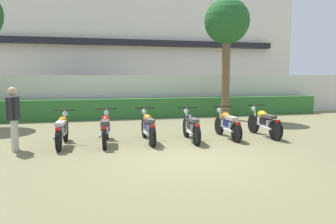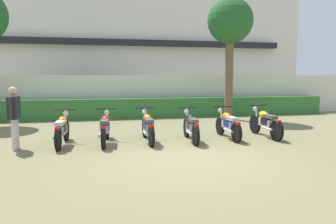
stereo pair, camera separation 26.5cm
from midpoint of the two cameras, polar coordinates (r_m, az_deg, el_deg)
The scene contains 13 objects.
ground at distance 7.33m, azimuth 4.53°, elevation -8.25°, with size 60.00×60.00×0.00m, color olive.
building at distance 23.06m, azimuth -6.89°, elevation 11.08°, with size 23.03×6.50×7.47m.
compound_wall at distance 14.92m, azimuth -4.04°, elevation 3.00°, with size 21.88×0.30×1.93m, color silver.
hedge_row at distance 14.27m, azimuth -3.65°, elevation 0.75°, with size 17.51×0.70×0.89m, color #337033.
parked_car at distance 17.37m, azimuth -14.02°, elevation 3.22°, with size 4.71×2.56×1.89m.
tree_far_side at distance 14.10m, azimuth 11.79°, elevation 15.40°, with size 1.93×1.93×5.19m.
motorcycle_in_row_0 at distance 8.92m, azimuth -17.91°, elevation -3.01°, with size 0.60×1.85×0.95m.
motorcycle_in_row_1 at distance 8.87m, azimuth -10.52°, elevation -2.86°, with size 0.60×1.92×0.95m.
motorcycle_in_row_2 at distance 8.96m, azimuth -2.86°, elevation -2.66°, with size 0.60×1.93×0.95m.
motorcycle_in_row_3 at distance 9.07m, azimuth 5.03°, elevation -2.57°, with size 0.60×1.81×0.95m.
motorcycle_in_row_4 at distance 9.62m, azimuth 11.64°, elevation -2.19°, with size 0.60×1.81×0.94m.
motorcycle_in_row_5 at distance 10.15m, azimuth 18.02°, elevation -1.86°, with size 0.60×1.90×0.96m.
inspector_person at distance 8.77m, azimuth -25.44°, elevation -0.17°, with size 0.22×0.65×1.61m.
Camera 2 is at (-1.88, -6.83, 1.86)m, focal length 33.49 mm.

